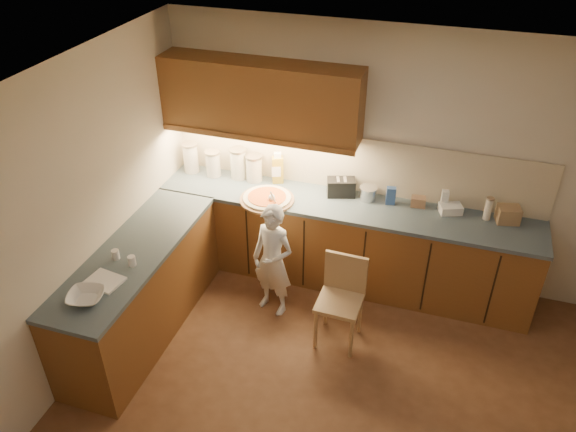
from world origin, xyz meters
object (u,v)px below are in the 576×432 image
(pizza_on_board, at_px, (267,199))
(wooden_chair, at_px, (342,294))
(oil_jug, at_px, (278,169))
(child, at_px, (273,261))
(toaster, at_px, (341,187))

(pizza_on_board, height_order, wooden_chair, pizza_on_board)
(oil_jug, bearing_deg, wooden_chair, -47.37)
(child, xyz_separation_m, toaster, (0.44, 0.82, 0.42))
(pizza_on_board, relative_size, child, 0.46)
(pizza_on_board, distance_m, toaster, 0.74)
(wooden_chair, bearing_deg, oil_jug, 134.30)
(child, relative_size, toaster, 3.79)
(oil_jug, height_order, toaster, oil_jug)
(wooden_chair, relative_size, toaster, 2.78)
(child, height_order, wooden_chair, child)
(pizza_on_board, distance_m, child, 0.64)
(wooden_chair, distance_m, oil_jug, 1.51)
(wooden_chair, bearing_deg, pizza_on_board, 146.80)
(pizza_on_board, relative_size, toaster, 1.74)
(wooden_chair, bearing_deg, child, 168.82)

